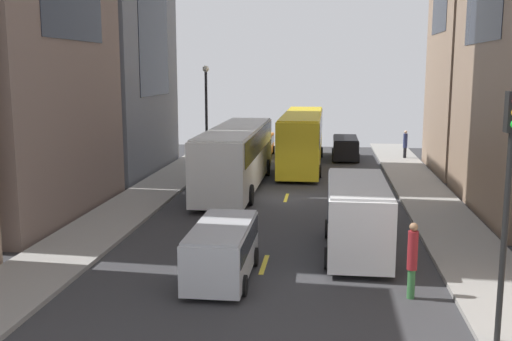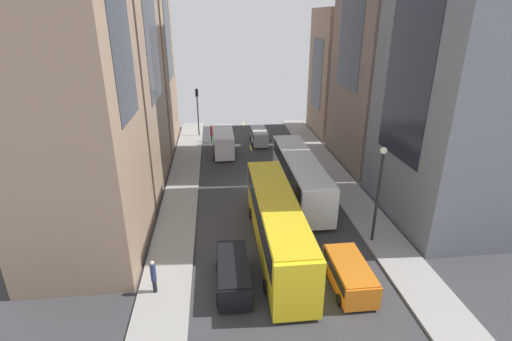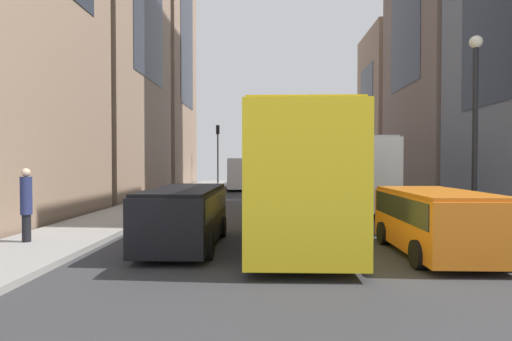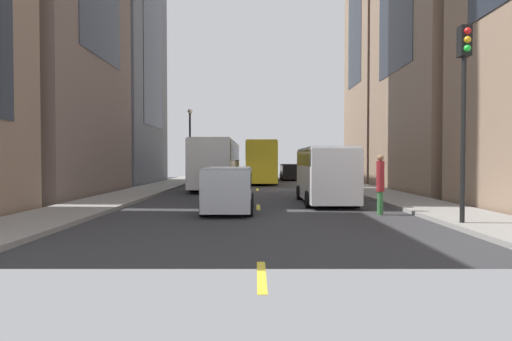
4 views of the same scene
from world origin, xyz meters
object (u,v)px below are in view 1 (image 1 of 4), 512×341
at_px(car_orange_2, 259,144).
at_px(pedestrian_crossing_near, 405,143).
at_px(car_silver_0, 222,247).
at_px(pedestrian_crossing_mid, 412,257).
at_px(streetcar_yellow, 302,135).
at_px(traffic_light_near_corner, 509,172).
at_px(city_bus_white, 237,152).
at_px(delivery_van_white, 358,212).
at_px(car_black_1, 345,146).

bearing_deg(car_orange_2, pedestrian_crossing_near, -3.34).
height_order(car_silver_0, pedestrian_crossing_mid, pedestrian_crossing_mid).
height_order(streetcar_yellow, traffic_light_near_corner, traffic_light_near_corner).
distance_m(city_bus_white, car_orange_2, 12.24).
bearing_deg(traffic_light_near_corner, car_orange_2, 106.78).
bearing_deg(delivery_van_white, city_bus_white, 118.47).
distance_m(streetcar_yellow, car_silver_0, 22.17).
xyz_separation_m(car_orange_2, traffic_light_near_corner, (9.11, -30.20, 3.26)).
relative_size(car_silver_0, pedestrian_crossing_mid, 1.94).
bearing_deg(traffic_light_near_corner, car_silver_0, 152.06).
xyz_separation_m(car_silver_0, pedestrian_crossing_near, (8.71, 25.76, 0.19)).
height_order(car_black_1, traffic_light_near_corner, traffic_light_near_corner).
xyz_separation_m(streetcar_yellow, traffic_light_near_corner, (5.71, -25.91, 2.07)).
relative_size(delivery_van_white, car_orange_2, 1.42).
relative_size(pedestrian_crossing_mid, traffic_light_near_corner, 0.38).
relative_size(streetcar_yellow, pedestrian_crossing_mid, 6.07).
bearing_deg(delivery_van_white, car_silver_0, -143.65).
height_order(city_bus_white, pedestrian_crossing_mid, city_bus_white).
bearing_deg(delivery_van_white, streetcar_yellow, 98.33).
xyz_separation_m(car_orange_2, pedestrian_crossing_mid, (7.51, -27.32, 0.28)).
distance_m(pedestrian_crossing_near, traffic_light_near_corner, 29.77).
xyz_separation_m(streetcar_yellow, car_black_1, (2.97, 3.47, -1.18)).
distance_m(pedestrian_crossing_mid, traffic_light_near_corner, 4.45).
height_order(streetcar_yellow, car_black_1, streetcar_yellow).
bearing_deg(traffic_light_near_corner, pedestrian_crossing_near, 87.09).
xyz_separation_m(delivery_van_white, car_black_1, (0.20, 22.42, -0.57)).
xyz_separation_m(city_bus_white, streetcar_yellow, (3.22, 7.89, 0.11)).
xyz_separation_m(pedestrian_crossing_near, traffic_light_near_corner, (-1.50, -29.58, 2.99)).
bearing_deg(car_silver_0, delivery_van_white, 36.35).
bearing_deg(pedestrian_crossing_mid, pedestrian_crossing_near, 96.50).
relative_size(delivery_van_white, car_silver_0, 1.37).
bearing_deg(car_orange_2, streetcar_yellow, -51.66).
distance_m(car_silver_0, car_black_1, 25.95).
relative_size(streetcar_yellow, car_orange_2, 3.23).
bearing_deg(streetcar_yellow, car_silver_0, -93.86).
bearing_deg(traffic_light_near_corner, car_black_1, 95.33).
relative_size(car_black_1, car_orange_2, 1.10).
relative_size(streetcar_yellow, car_silver_0, 3.12).
bearing_deg(streetcar_yellow, delivery_van_white, -81.67).
distance_m(car_black_1, traffic_light_near_corner, 29.69).
bearing_deg(car_orange_2, car_silver_0, -85.87).
distance_m(streetcar_yellow, delivery_van_white, 19.16).
bearing_deg(pedestrian_crossing_near, car_orange_2, -42.13).
bearing_deg(pedestrian_crossing_near, city_bus_white, 9.16).
xyz_separation_m(pedestrian_crossing_mid, traffic_light_near_corner, (1.60, -2.88, 2.98)).
height_order(delivery_van_white, pedestrian_crossing_near, delivery_van_white).
xyz_separation_m(car_silver_0, pedestrian_crossing_mid, (5.61, -0.94, 0.20)).
height_order(delivery_van_white, car_orange_2, delivery_van_white).
distance_m(car_silver_0, pedestrian_crossing_mid, 5.69).
height_order(car_black_1, pedestrian_crossing_mid, pedestrian_crossing_mid).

